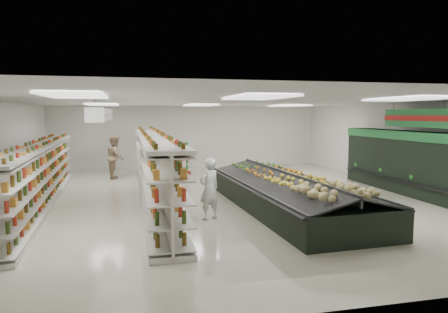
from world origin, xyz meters
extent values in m
plane|color=beige|center=(0.00, 0.00, 0.00)|extent=(16.00, 16.00, 0.00)
cube|color=white|center=(0.00, 0.00, 3.20)|extent=(14.00, 16.00, 0.02)
cube|color=white|center=(0.00, 8.00, 1.60)|extent=(14.00, 0.02, 3.20)
cube|color=white|center=(0.00, -8.00, 1.60)|extent=(14.00, 0.02, 3.20)
cube|color=white|center=(7.00, 0.00, 1.60)|extent=(0.02, 16.00, 3.20)
cube|color=black|center=(6.55, -1.50, 1.10)|extent=(0.80, 8.00, 2.20)
cube|color=#1D7032|center=(6.53, -1.50, 2.05)|extent=(0.85, 8.00, 0.30)
cube|color=black|center=(6.30, -1.50, 0.55)|extent=(0.55, 7.80, 0.15)
cube|color=beige|center=(6.40, -1.50, 1.35)|extent=(0.45, 7.70, 0.03)
cube|color=beige|center=(6.40, -1.50, 1.65)|extent=(0.45, 7.70, 0.03)
cube|color=white|center=(-3.80, -2.00, 2.75)|extent=(0.50, 0.06, 0.40)
cube|color=#A11512|center=(-3.80, -2.00, 2.75)|extent=(0.52, 0.02, 0.12)
cylinder|color=black|center=(-3.80, -2.00, 3.05)|extent=(0.01, 0.01, 0.50)
cube|color=white|center=(-3.80, 2.00, 2.75)|extent=(0.50, 0.06, 0.40)
cube|color=#A11512|center=(-3.80, 2.00, 2.75)|extent=(0.52, 0.02, 0.12)
cylinder|color=black|center=(-3.80, 2.00, 3.05)|extent=(0.01, 0.01, 0.50)
cube|color=#1D7032|center=(6.25, -1.50, 2.65)|extent=(0.10, 3.20, 0.60)
cube|color=#A11512|center=(6.19, -1.50, 2.65)|extent=(0.03, 3.20, 0.18)
cylinder|color=black|center=(6.25, -2.70, 3.05)|extent=(0.01, 0.01, 0.50)
cylinder|color=black|center=(6.25, -0.30, 3.05)|extent=(0.01, 0.01, 0.50)
cube|color=silver|center=(-5.62, 0.01, 0.05)|extent=(1.35, 10.79, 0.11)
cube|color=silver|center=(-5.62, 0.01, 0.90)|extent=(0.59, 10.75, 1.79)
cube|color=silver|center=(-5.62, 0.01, 1.83)|extent=(1.35, 10.79, 0.07)
cube|color=beige|center=(-5.83, 0.00, 0.16)|extent=(0.93, 10.68, 0.03)
cube|color=beige|center=(-5.83, 0.00, 0.55)|extent=(0.93, 10.68, 0.03)
cube|color=beige|center=(-5.83, 0.00, 0.95)|extent=(0.93, 10.68, 0.03)
cube|color=beige|center=(-5.83, 0.00, 1.34)|extent=(0.93, 10.68, 0.03)
cube|color=beige|center=(-5.83, 0.00, 1.73)|extent=(0.93, 10.68, 0.03)
cube|color=beige|center=(-5.42, 0.02, 0.16)|extent=(0.93, 10.68, 0.03)
cube|color=beige|center=(-5.42, 0.02, 0.55)|extent=(0.93, 10.68, 0.03)
cube|color=beige|center=(-5.42, 0.02, 0.95)|extent=(0.93, 10.68, 0.03)
cube|color=beige|center=(-5.42, 0.02, 1.34)|extent=(0.93, 10.68, 0.03)
cube|color=beige|center=(-5.42, 0.02, 1.73)|extent=(0.93, 10.68, 0.03)
cube|color=silver|center=(-2.22, 0.38, 0.06)|extent=(1.02, 12.15, 0.12)
cube|color=silver|center=(-2.22, 0.38, 1.01)|extent=(0.17, 12.14, 2.02)
cube|color=silver|center=(-2.22, 0.38, 2.06)|extent=(1.02, 12.15, 0.08)
cube|color=beige|center=(-2.45, 0.37, 0.18)|extent=(0.55, 12.04, 0.03)
cube|color=beige|center=(-2.45, 0.37, 0.62)|extent=(0.55, 12.04, 0.03)
cube|color=beige|center=(-2.45, 0.37, 1.07)|extent=(0.55, 12.04, 0.03)
cube|color=beige|center=(-2.45, 0.37, 1.51)|extent=(0.55, 12.04, 0.03)
cube|color=beige|center=(-2.45, 0.37, 1.95)|extent=(0.55, 12.04, 0.03)
cube|color=beige|center=(-1.98, 0.38, 0.18)|extent=(0.55, 12.04, 0.03)
cube|color=beige|center=(-1.98, 0.38, 0.62)|extent=(0.55, 12.04, 0.03)
cube|color=beige|center=(-1.98, 0.38, 1.07)|extent=(0.55, 12.04, 0.03)
cube|color=beige|center=(-1.98, 0.38, 1.51)|extent=(0.55, 12.04, 0.03)
cube|color=beige|center=(-1.98, 0.38, 1.95)|extent=(0.55, 12.04, 0.03)
cube|color=black|center=(1.52, -2.07, 0.37)|extent=(2.89, 7.50, 0.74)
cube|color=#262626|center=(0.30, -2.13, 0.76)|extent=(0.43, 7.38, 0.06)
cube|color=#262626|center=(2.75, -2.01, 0.76)|extent=(0.43, 7.38, 0.06)
cube|color=black|center=(0.87, -2.10, 0.86)|extent=(1.72, 7.34, 0.38)
cube|color=black|center=(2.18, -2.04, 0.86)|extent=(1.72, 7.34, 0.38)
cube|color=#262626|center=(1.52, -2.07, 0.97)|extent=(0.41, 7.27, 0.26)
cube|color=#A11512|center=(-0.91, 5.26, 0.09)|extent=(1.24, 1.06, 0.17)
cube|color=#B32317|center=(-0.91, 5.26, 0.74)|extent=(1.30, 1.12, 0.09)
imported|color=white|center=(-0.92, -2.73, 0.82)|extent=(0.71, 0.61, 1.64)
imported|color=tan|center=(-3.60, 5.00, 0.93)|extent=(0.57, 0.91, 1.86)
camera|label=1|loc=(-2.85, -12.89, 2.76)|focal=32.00mm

